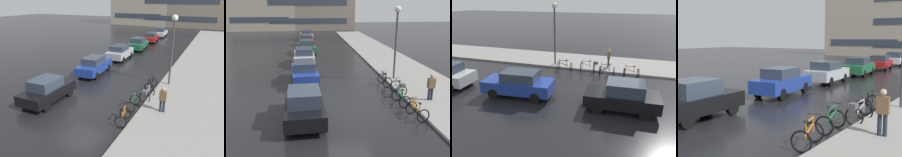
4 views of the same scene
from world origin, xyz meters
The scene contains 10 objects.
ground_plane centered at (0.00, 0.00, 0.00)m, with size 140.00×140.00×0.00m, color black.
sidewalk_kerb centered at (6.00, 10.00, 0.07)m, with size 4.80×60.00×0.14m, color gray.
bicycle_nearest centered at (3.26, -0.73, 0.38)m, with size 0.85×1.20×0.95m.
bicycle_second centered at (3.10, 1.12, 0.39)m, with size 0.75×1.18×0.96m.
bicycle_third centered at (3.53, 2.60, 0.49)m, with size 0.75×1.39×0.96m.
bicycle_farthest centered at (3.23, 4.64, 0.39)m, with size 0.74×1.20×0.93m.
car_black centered at (-2.28, -0.37, 0.81)m, with size 1.99×4.01×1.63m.
car_blue centered at (-2.36, 5.83, 0.81)m, with size 2.05×4.41×1.61m.
pedestrian centered at (4.90, 1.23, 0.95)m, with size 0.42×0.28×1.69m.
streetlamp centered at (4.31, 5.87, 3.81)m, with size 0.46×0.46×5.37m.
Camera 3 is at (-13.41, -0.59, 5.87)m, focal length 35.00 mm.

